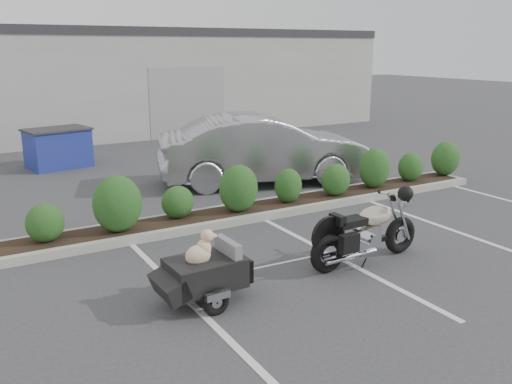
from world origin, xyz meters
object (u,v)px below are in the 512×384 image
motorcycle (367,233)px  sedan (263,149)px  pet_trailer (204,272)px  dumpster (58,148)px

motorcycle → sedan: sedan is taller
motorcycle → pet_trailer: motorcycle is taller
motorcycle → sedan: (1.29, 5.31, 0.36)m
motorcycle → pet_trailer: (-2.78, 0.02, -0.06)m
dumpster → pet_trailer: bearing=-101.7°
pet_trailer → sedan: 6.69m
pet_trailer → dumpster: 9.75m
sedan → dumpster: bearing=59.4°
motorcycle → pet_trailer: bearing=177.6°
pet_trailer → dumpster: (0.00, 9.75, 0.13)m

